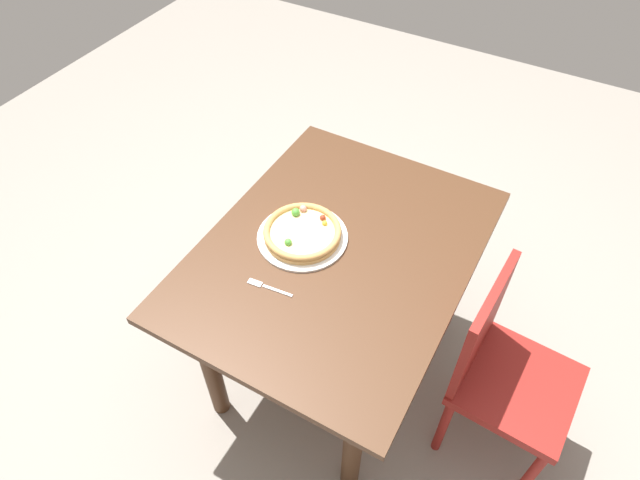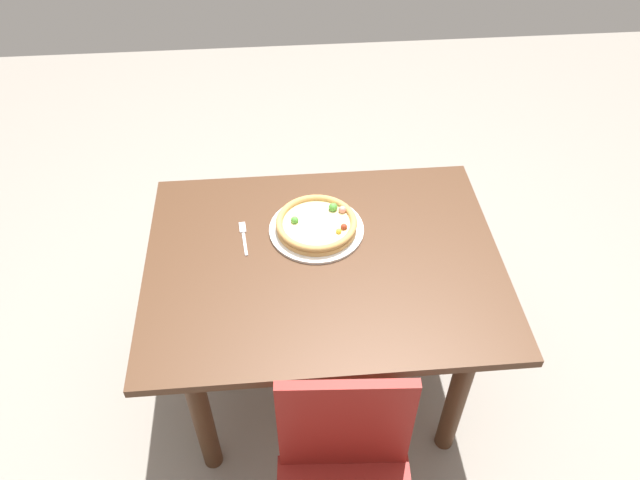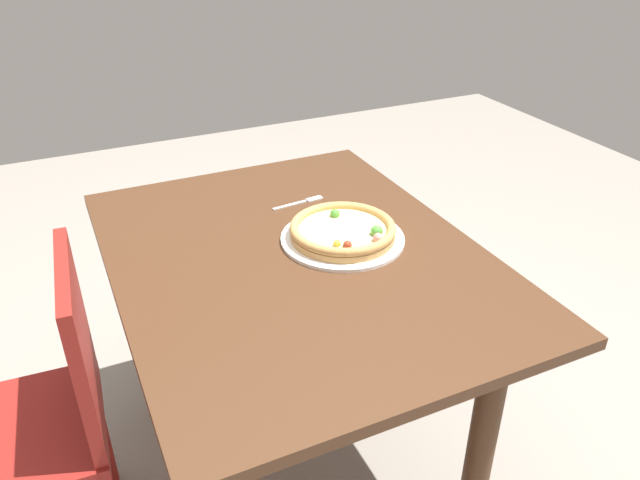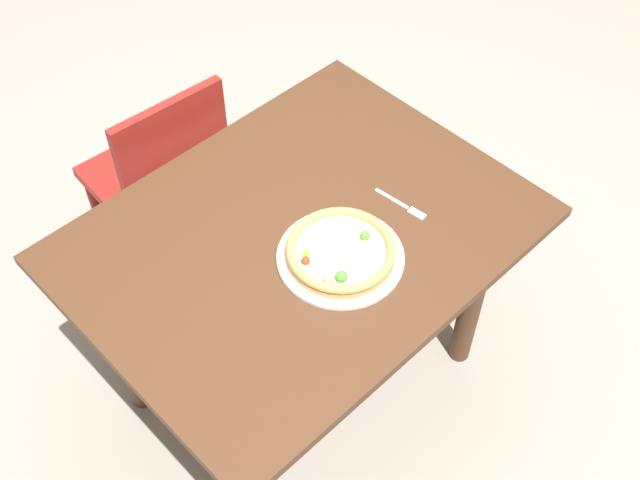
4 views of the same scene
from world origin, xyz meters
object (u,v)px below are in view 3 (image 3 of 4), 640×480
object	(u,v)px
dining_table	(298,294)
fork	(302,202)
chair_near	(43,415)
pizza	(343,230)
plate	(342,238)

from	to	relation	value
dining_table	fork	xyz separation A→B (m)	(-0.27, 0.13, 0.13)
chair_near	pizza	distance (m)	0.87
dining_table	chair_near	distance (m)	0.69
fork	pizza	bearing A→B (deg)	-94.17
dining_table	plate	xyz separation A→B (m)	(-0.01, 0.14, 0.13)
pizza	fork	distance (m)	0.26
dining_table	fork	size ratio (longest dim) A/B	7.16
dining_table	chair_near	size ratio (longest dim) A/B	1.38
fork	chair_near	bearing A→B (deg)	-167.29
chair_near	fork	bearing A→B (deg)	-67.70
chair_near	pizza	size ratio (longest dim) A/B	3.04
pizza	fork	size ratio (longest dim) A/B	1.71
pizza	fork	xyz separation A→B (m)	(-0.25, -0.01, -0.03)
chair_near	plate	distance (m)	0.86
pizza	plate	bearing A→B (deg)	-147.16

